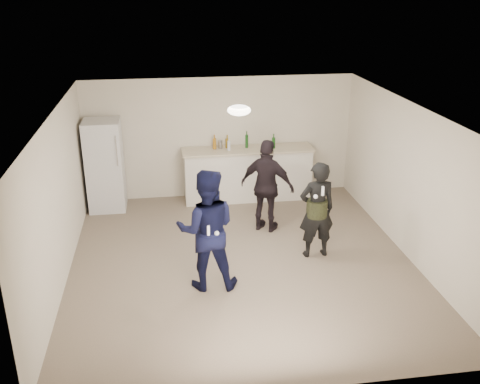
{
  "coord_description": "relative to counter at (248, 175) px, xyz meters",
  "views": [
    {
      "loc": [
        -1.16,
        -7.61,
        4.31
      ],
      "look_at": [
        0.0,
        0.2,
        1.15
      ],
      "focal_mm": 40.0,
      "sensor_mm": 36.0,
      "label": 1
    }
  ],
  "objects": [
    {
      "name": "fridge_handle",
      "position": [
        -2.57,
        -0.44,
        0.78
      ],
      "size": [
        0.02,
        0.02,
        0.6
      ],
      "primitive_type": "cylinder",
      "color": "silver",
      "rests_on": "fridge"
    },
    {
      "name": "floor",
      "position": [
        -0.53,
        -2.67,
        -0.53
      ],
      "size": [
        6.0,
        6.0,
        0.0
      ],
      "primitive_type": "plane",
      "color": "#6B5B4C",
      "rests_on": "ground"
    },
    {
      "name": "bottle_cluster",
      "position": [
        -0.19,
        0.04,
        0.67
      ],
      "size": [
        1.26,
        0.25,
        0.27
      ],
      "color": "silver",
      "rests_on": "counter_top"
    },
    {
      "name": "remote_man",
      "position": [
        -1.14,
        -3.58,
        0.53
      ],
      "size": [
        0.04,
        0.04,
        0.15
      ],
      "primitive_type": "cube",
      "color": "white",
      "rests_on": "man"
    },
    {
      "name": "spectator",
      "position": [
        0.1,
        -1.54,
        0.33
      ],
      "size": [
        1.07,
        0.89,
        1.71
      ],
      "primitive_type": "imported",
      "rotation": [
        0.0,
        0.0,
        2.58
      ],
      "color": "black",
      "rests_on": "floor"
    },
    {
      "name": "camo_shorts",
      "position": [
        0.71,
        -2.61,
        0.32
      ],
      "size": [
        0.34,
        0.34,
        0.28
      ],
      "primitive_type": "cylinder",
      "color": "#293217",
      "rests_on": "woman"
    },
    {
      "name": "ceiling",
      "position": [
        -0.53,
        -2.67,
        1.98
      ],
      "size": [
        6.0,
        6.0,
        0.0
      ],
      "primitive_type": "plane",
      "rotation": [
        3.14,
        0.0,
        0.0
      ],
      "color": "silver",
      "rests_on": "wall_back"
    },
    {
      "name": "wall_left",
      "position": [
        -3.28,
        -2.67,
        0.72
      ],
      "size": [
        0.0,
        6.0,
        6.0
      ],
      "primitive_type": "plane",
      "rotation": [
        1.57,
        0.0,
        1.57
      ],
      "color": "beige",
      "rests_on": "floor"
    },
    {
      "name": "wall_front",
      "position": [
        -0.53,
        -5.67,
        0.72
      ],
      "size": [
        6.0,
        0.0,
        6.0
      ],
      "primitive_type": "plane",
      "rotation": [
        -1.57,
        0.0,
        0.0
      ],
      "color": "beige",
      "rests_on": "floor"
    },
    {
      "name": "counter",
      "position": [
        0.0,
        0.0,
        0.0
      ],
      "size": [
        2.6,
        0.56,
        1.05
      ],
      "primitive_type": "cube",
      "color": "silver",
      "rests_on": "floor"
    },
    {
      "name": "nunchuk_woman",
      "position": [
        0.61,
        -2.83,
        0.62
      ],
      "size": [
        0.07,
        0.07,
        0.07
      ],
      "primitive_type": "sphere",
      "color": "white",
      "rests_on": "woman"
    },
    {
      "name": "woman",
      "position": [
        0.71,
        -2.61,
        0.29
      ],
      "size": [
        0.63,
        0.44,
        1.64
      ],
      "primitive_type": "imported",
      "rotation": [
        0.0,
        0.0,
        3.22
      ],
      "color": "black",
      "rests_on": "floor"
    },
    {
      "name": "wall_right",
      "position": [
        2.22,
        -2.67,
        0.72
      ],
      "size": [
        0.0,
        6.0,
        6.0
      ],
      "primitive_type": "plane",
      "rotation": [
        1.57,
        0.0,
        -1.57
      ],
      "color": "beige",
      "rests_on": "floor"
    },
    {
      "name": "nunchuk_man",
      "position": [
        -1.02,
        -3.55,
        0.45
      ],
      "size": [
        0.07,
        0.07,
        0.07
      ],
      "primitive_type": "sphere",
      "color": "white",
      "rests_on": "man"
    },
    {
      "name": "man",
      "position": [
        -1.14,
        -3.3,
        0.4
      ],
      "size": [
        0.96,
        0.78,
        1.84
      ],
      "primitive_type": "imported",
      "rotation": [
        0.0,
        0.0,
        3.04
      ],
      "color": "#0E113C",
      "rests_on": "floor"
    },
    {
      "name": "remote_woman",
      "position": [
        0.71,
        -2.86,
        0.72
      ],
      "size": [
        0.04,
        0.04,
        0.15
      ],
      "primitive_type": "cube",
      "color": "white",
      "rests_on": "woman"
    },
    {
      "name": "shaker",
      "position": [
        -0.55,
        0.11,
        0.65
      ],
      "size": [
        0.08,
        0.08,
        0.17
      ],
      "primitive_type": "cylinder",
      "color": "#A8A8AD",
      "rests_on": "counter_top"
    },
    {
      "name": "fridge",
      "position": [
        -2.85,
        -0.07,
        0.38
      ],
      "size": [
        0.7,
        0.7,
        1.8
      ],
      "primitive_type": "cube",
      "color": "silver",
      "rests_on": "floor"
    },
    {
      "name": "ceiling_dome",
      "position": [
        -0.53,
        -2.37,
        1.93
      ],
      "size": [
        0.36,
        0.36,
        0.16
      ],
      "primitive_type": "ellipsoid",
      "color": "white",
      "rests_on": "ceiling"
    },
    {
      "name": "counter_top",
      "position": [
        0.0,
        0.0,
        0.55
      ],
      "size": [
        2.68,
        0.64,
        0.04
      ],
      "primitive_type": "cube",
      "color": "#C6AF99",
      "rests_on": "counter"
    },
    {
      "name": "wall_back",
      "position": [
        -0.53,
        0.33,
        0.72
      ],
      "size": [
        6.0,
        0.0,
        6.0
      ],
      "primitive_type": "plane",
      "rotation": [
        1.57,
        0.0,
        0.0
      ],
      "color": "beige",
      "rests_on": "floor"
    }
  ]
}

